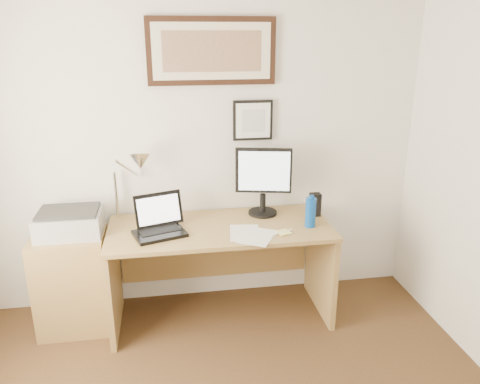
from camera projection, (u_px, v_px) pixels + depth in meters
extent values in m
cube|color=white|center=(193.00, 148.00, 3.53)|extent=(3.50, 0.02, 2.50)
cube|color=olive|center=(73.00, 282.00, 3.38)|extent=(0.50, 0.40, 0.73)
cylinder|color=#0B439A|center=(311.00, 212.00, 3.34)|extent=(0.08, 0.08, 0.22)
cylinder|color=#0B439A|center=(311.00, 197.00, 3.30)|extent=(0.04, 0.04, 0.02)
cube|color=black|center=(315.00, 205.00, 3.55)|extent=(0.08, 0.07, 0.18)
cube|color=silver|center=(245.00, 233.00, 3.26)|extent=(0.24, 0.31, 0.00)
cube|color=silver|center=(257.00, 236.00, 3.20)|extent=(0.32, 0.36, 0.00)
cube|color=#EFF172|center=(284.00, 232.00, 3.25)|extent=(0.11, 0.11, 0.01)
cylinder|color=white|center=(284.00, 232.00, 3.26)|extent=(0.14, 0.06, 0.02)
imported|color=#CBCA5F|center=(140.00, 233.00, 3.24)|extent=(0.23, 0.29, 0.02)
cube|color=olive|center=(220.00, 228.00, 3.38)|extent=(1.60, 0.70, 0.03)
cube|color=olive|center=(114.00, 283.00, 3.38)|extent=(0.04, 0.65, 0.72)
cube|color=olive|center=(321.00, 266.00, 3.62)|extent=(0.04, 0.65, 0.72)
cube|color=olive|center=(216.00, 245.00, 3.78)|extent=(1.50, 0.03, 0.55)
cube|color=black|center=(160.00, 234.00, 3.22)|extent=(0.40, 0.33, 0.02)
cube|color=black|center=(160.00, 230.00, 3.25)|extent=(0.31, 0.21, 0.00)
cube|color=black|center=(159.00, 209.00, 3.31)|extent=(0.35, 0.17, 0.23)
cube|color=white|center=(159.00, 210.00, 3.30)|extent=(0.30, 0.14, 0.18)
cylinder|color=black|center=(263.00, 212.00, 3.60)|extent=(0.22, 0.22, 0.02)
cylinder|color=black|center=(263.00, 203.00, 3.58)|extent=(0.04, 0.04, 0.14)
cube|color=black|center=(264.00, 171.00, 3.49)|extent=(0.42, 0.12, 0.34)
cube|color=silver|center=(264.00, 171.00, 3.47)|extent=(0.37, 0.08, 0.30)
cube|color=#A4A4A6|center=(70.00, 223.00, 3.27)|extent=(0.44, 0.34, 0.16)
cube|color=#2E2E2E|center=(68.00, 211.00, 3.24)|extent=(0.40, 0.30, 0.02)
cylinder|color=silver|center=(116.00, 195.00, 3.47)|extent=(0.02, 0.02, 0.36)
cylinder|color=silver|center=(127.00, 168.00, 3.36)|extent=(0.15, 0.23, 0.19)
cone|color=silver|center=(140.00, 162.00, 3.30)|extent=(0.16, 0.18, 0.15)
cube|color=black|center=(212.00, 51.00, 3.31)|extent=(0.92, 0.03, 0.47)
cube|color=beige|center=(212.00, 51.00, 3.29)|extent=(0.84, 0.01, 0.39)
cube|color=brown|center=(212.00, 51.00, 3.29)|extent=(0.70, 0.00, 0.28)
cube|color=black|center=(253.00, 120.00, 3.51)|extent=(0.30, 0.02, 0.30)
cube|color=white|center=(253.00, 121.00, 3.50)|extent=(0.26, 0.00, 0.26)
cube|color=#B3B8BD|center=(253.00, 121.00, 3.50)|extent=(0.17, 0.00, 0.17)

